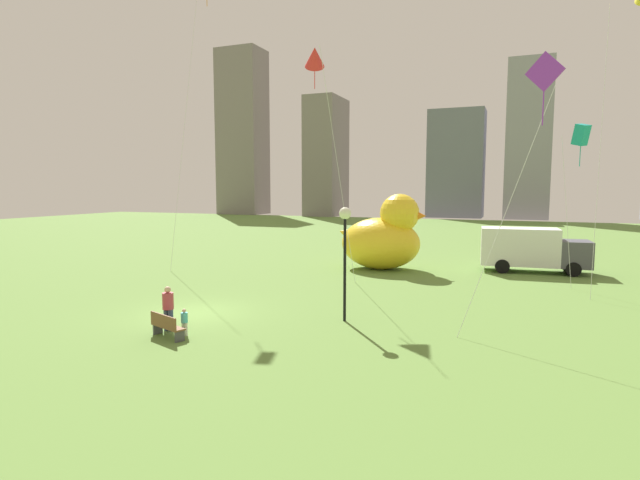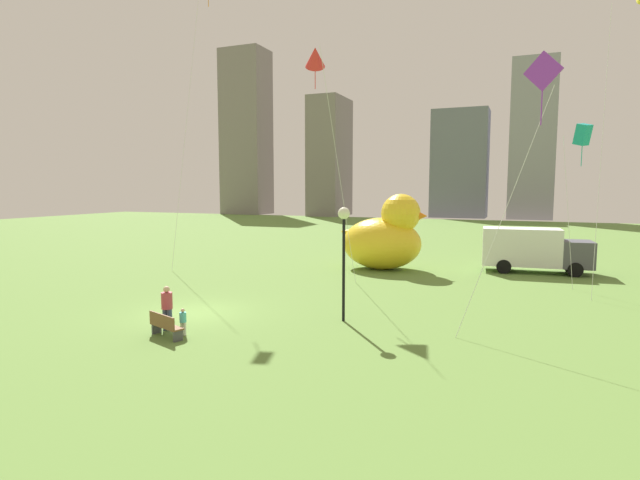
# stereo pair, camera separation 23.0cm
# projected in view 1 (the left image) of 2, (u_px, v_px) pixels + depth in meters

# --- Properties ---
(ground_plane) EXTENTS (140.00, 140.00, 0.00)m
(ground_plane) POSITION_uv_depth(u_px,v_px,m) (193.00, 313.00, 21.93)
(ground_plane) COLOR olive
(park_bench) EXTENTS (1.68, 0.98, 0.90)m
(park_bench) POSITION_uv_depth(u_px,v_px,m) (166.00, 325.00, 18.28)
(park_bench) COLOR brown
(park_bench) RESTS_ON ground
(person_adult) EXTENTS (0.42, 0.42, 1.73)m
(person_adult) POSITION_uv_depth(u_px,v_px,m) (168.00, 306.00, 19.17)
(person_adult) COLOR #38476B
(person_adult) RESTS_ON ground
(person_child) EXTENTS (0.25, 0.25, 1.02)m
(person_child) POSITION_uv_depth(u_px,v_px,m) (184.00, 321.00, 18.57)
(person_child) COLOR silver
(person_child) RESTS_ON ground
(giant_inflatable_duck) EXTENTS (6.11, 3.92, 5.06)m
(giant_inflatable_duck) POSITION_uv_depth(u_px,v_px,m) (384.00, 237.00, 33.53)
(giant_inflatable_duck) COLOR yellow
(giant_inflatable_duck) RESTS_ON ground
(lamppost) EXTENTS (0.49, 0.49, 4.69)m
(lamppost) POSITION_uv_depth(u_px,v_px,m) (345.00, 233.00, 20.29)
(lamppost) COLOR black
(lamppost) RESTS_ON ground
(box_truck) EXTENTS (6.72, 2.79, 2.85)m
(box_truck) POSITION_uv_depth(u_px,v_px,m) (531.00, 250.00, 32.43)
(box_truck) COLOR white
(box_truck) RESTS_ON ground
(city_skyline) EXTENTS (88.29, 13.25, 32.90)m
(city_skyline) POSITION_uv_depth(u_px,v_px,m) (456.00, 139.00, 89.75)
(city_skyline) COLOR gray
(city_skyline) RESTS_ON ground
(kite_red) EXTENTS (2.89, 3.21, 13.36)m
(kite_red) POSITION_uv_depth(u_px,v_px,m) (315.00, 58.00, 27.46)
(kite_red) COLOR silver
(kite_red) RESTS_ON ground
(kite_purple) EXTENTS (3.15, 2.82, 9.83)m
(kite_purple) POSITION_uv_depth(u_px,v_px,m) (542.00, 84.00, 16.24)
(kite_purple) COLOR silver
(kite_purple) RESTS_ON ground
(kite_teal) EXTENTS (1.45, 1.49, 8.96)m
(kite_teal) POSITION_uv_depth(u_px,v_px,m) (581.00, 136.00, 27.18)
(kite_teal) COLOR silver
(kite_teal) RESTS_ON ground
(kite_orange) EXTENTS (2.18, 3.99, 19.45)m
(kite_orange) POSITION_uv_depth(u_px,v_px,m) (203.00, 0.00, 32.40)
(kite_orange) COLOR silver
(kite_orange) RESTS_ON ground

